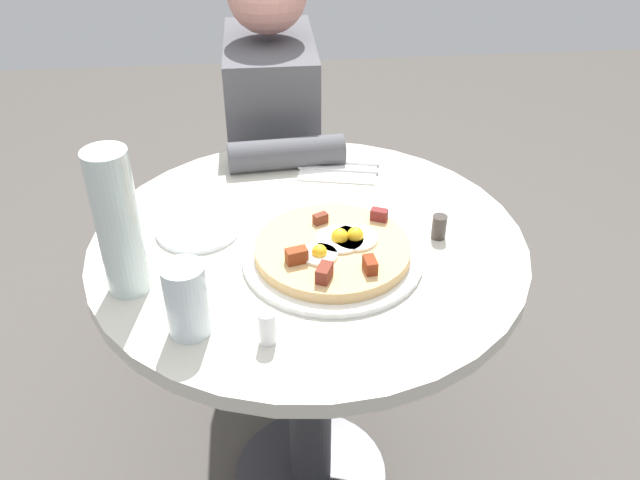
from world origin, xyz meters
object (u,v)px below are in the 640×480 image
(knife, at_px, (340,162))
(salt_shaker, at_px, (267,327))
(pizza_plate, at_px, (332,257))
(breakfast_pizza, at_px, (333,249))
(water_glass, at_px, (187,300))
(person_seated, at_px, (276,190))
(bread_plate, at_px, (198,229))
(dining_table, at_px, (309,308))
(fork, at_px, (338,169))
(water_bottle, at_px, (118,224))
(pepper_shaker, at_px, (439,227))

(knife, distance_m, salt_shaker, 0.59)
(pizza_plate, distance_m, breakfast_pizza, 0.02)
(salt_shaker, bearing_deg, pizza_plate, 148.66)
(breakfast_pizza, height_order, water_glass, water_glass)
(person_seated, height_order, bread_plate, person_seated)
(breakfast_pizza, xyz_separation_m, water_glass, (0.17, -0.25, 0.04))
(dining_table, distance_m, person_seated, 0.57)
(pizza_plate, xyz_separation_m, bread_plate, (-0.12, -0.25, -0.00))
(water_glass, relative_size, salt_shaker, 2.19)
(bread_plate, bearing_deg, pizza_plate, 64.61)
(water_glass, bearing_deg, bread_plate, -179.31)
(breakfast_pizza, relative_size, fork, 1.57)
(pizza_plate, distance_m, bread_plate, 0.28)
(water_bottle, bearing_deg, breakfast_pizza, 97.18)
(person_seated, distance_m, fork, 0.41)
(dining_table, height_order, fork, fork)
(fork, bearing_deg, pepper_shaker, -47.41)
(breakfast_pizza, bearing_deg, dining_table, -151.78)
(person_seated, relative_size, salt_shaker, 19.71)
(dining_table, relative_size, knife, 4.60)
(bread_plate, distance_m, water_bottle, 0.23)
(water_glass, bearing_deg, dining_table, 139.26)
(water_glass, distance_m, pepper_shaker, 0.51)
(dining_table, distance_m, bread_plate, 0.28)
(fork, distance_m, salt_shaker, 0.56)
(dining_table, bearing_deg, pepper_shaker, 85.49)
(person_seated, height_order, pizza_plate, person_seated)
(dining_table, distance_m, water_glass, 0.40)
(fork, height_order, salt_shaker, salt_shaker)
(pizza_plate, xyz_separation_m, fork, (-0.33, 0.05, 0.00))
(pizza_plate, xyz_separation_m, salt_shaker, (0.20, -0.12, 0.02))
(pizza_plate, bearing_deg, salt_shaker, -31.34)
(person_seated, bearing_deg, pepper_shaker, 26.64)
(dining_table, bearing_deg, fork, 160.97)
(dining_table, bearing_deg, pizza_plate, 27.79)
(salt_shaker, distance_m, pepper_shaker, 0.42)
(person_seated, height_order, fork, person_seated)
(breakfast_pizza, height_order, salt_shaker, breakfast_pizza)
(person_seated, distance_m, water_glass, 0.87)
(dining_table, distance_m, breakfast_pizza, 0.22)
(water_glass, height_order, pepper_shaker, water_glass)
(bread_plate, height_order, fork, bread_plate)
(fork, distance_m, water_glass, 0.58)
(dining_table, relative_size, person_seated, 0.73)
(pizza_plate, xyz_separation_m, pepper_shaker, (-0.05, 0.21, 0.02))
(pizza_plate, distance_m, fork, 0.33)
(dining_table, bearing_deg, water_bottle, -69.32)
(salt_shaker, height_order, pepper_shaker, salt_shaker)
(water_glass, bearing_deg, breakfast_pizza, 123.82)
(bread_plate, height_order, water_bottle, water_bottle)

